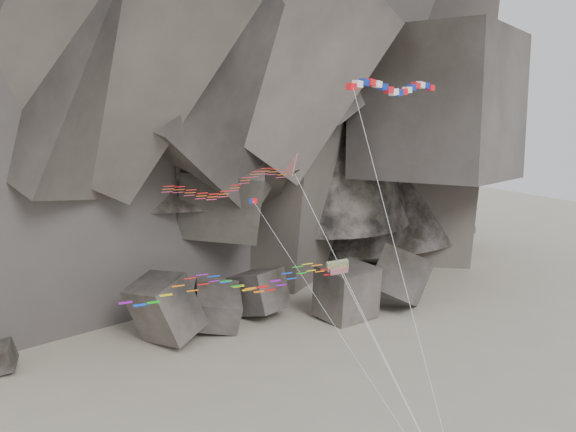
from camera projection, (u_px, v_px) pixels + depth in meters
name	position (u px, v px, depth m)	size (l,w,h in m)	color
headland	(121.00, 12.00, 102.94)	(110.00, 70.00, 84.00)	#554C45
boulder_field	(286.00, 301.00, 80.49)	(64.67, 13.97, 9.43)	#47423F
delta_kite	(225.00, 184.00, 45.04)	(14.89, 16.86, 22.23)	red
banner_kite	(395.00, 89.00, 50.99)	(11.48, 19.35, 27.56)	red
parafoil_kite	(230.00, 282.00, 40.11)	(19.11, 10.22, 15.32)	#C7E30C
pennant_kite	(293.00, 262.00, 44.69)	(8.11, 15.56, 18.93)	red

